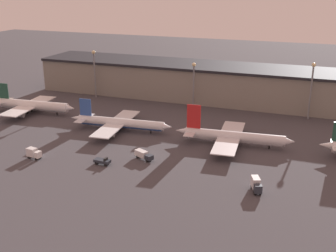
{
  "coord_description": "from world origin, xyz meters",
  "views": [
    {
      "loc": [
        53.07,
        -118.87,
        55.98
      ],
      "look_at": [
        2.96,
        15.98,
        6.0
      ],
      "focal_mm": 45.0,
      "sensor_mm": 36.0,
      "label": 1
    }
  ],
  "objects_px": {
    "airplane_1": "(119,123)",
    "service_vehicle_1": "(143,155)",
    "service_vehicle_4": "(34,153)",
    "service_vehicle_0": "(256,184)",
    "service_vehicle_2": "(102,161)",
    "airplane_0": "(31,105)",
    "airplane_2": "(232,137)"
  },
  "relations": [
    {
      "from": "airplane_2",
      "to": "service_vehicle_0",
      "type": "height_order",
      "value": "airplane_2"
    },
    {
      "from": "service_vehicle_0",
      "to": "service_vehicle_2",
      "type": "relative_size",
      "value": 1.14
    },
    {
      "from": "service_vehicle_4",
      "to": "service_vehicle_0",
      "type": "bearing_deg",
      "value": 10.03
    },
    {
      "from": "airplane_1",
      "to": "airplane_2",
      "type": "xyz_separation_m",
      "value": [
        44.92,
        -0.12,
        0.17
      ]
    },
    {
      "from": "airplane_2",
      "to": "service_vehicle_4",
      "type": "xyz_separation_m",
      "value": [
        -59.09,
        -34.69,
        -1.31
      ]
    },
    {
      "from": "airplane_1",
      "to": "airplane_2",
      "type": "distance_m",
      "value": 44.92
    },
    {
      "from": "service_vehicle_1",
      "to": "airplane_2",
      "type": "bearing_deg",
      "value": 66.78
    },
    {
      "from": "service_vehicle_0",
      "to": "service_vehicle_4",
      "type": "relative_size",
      "value": 1.2
    },
    {
      "from": "service_vehicle_2",
      "to": "airplane_1",
      "type": "bearing_deg",
      "value": 109.87
    },
    {
      "from": "airplane_2",
      "to": "service_vehicle_1",
      "type": "height_order",
      "value": "airplane_2"
    },
    {
      "from": "airplane_2",
      "to": "service_vehicle_4",
      "type": "bearing_deg",
      "value": -154.4
    },
    {
      "from": "airplane_0",
      "to": "service_vehicle_2",
      "type": "xyz_separation_m",
      "value": [
        56.39,
        -38.1,
        -2.4
      ]
    },
    {
      "from": "service_vehicle_1",
      "to": "service_vehicle_2",
      "type": "distance_m",
      "value": 13.57
    },
    {
      "from": "service_vehicle_4",
      "to": "airplane_0",
      "type": "bearing_deg",
      "value": 135.98
    },
    {
      "from": "airplane_0",
      "to": "service_vehicle_0",
      "type": "bearing_deg",
      "value": -25.19
    },
    {
      "from": "airplane_2",
      "to": "service_vehicle_2",
      "type": "height_order",
      "value": "airplane_2"
    },
    {
      "from": "airplane_0",
      "to": "service_vehicle_1",
      "type": "relative_size",
      "value": 5.72
    },
    {
      "from": "airplane_0",
      "to": "service_vehicle_2",
      "type": "relative_size",
      "value": 7.73
    },
    {
      "from": "airplane_1",
      "to": "service_vehicle_1",
      "type": "relative_size",
      "value": 5.71
    },
    {
      "from": "airplane_2",
      "to": "service_vehicle_4",
      "type": "distance_m",
      "value": 68.53
    },
    {
      "from": "airplane_1",
      "to": "airplane_0",
      "type": "bearing_deg",
      "value": 166.61
    },
    {
      "from": "service_vehicle_2",
      "to": "airplane_2",
      "type": "bearing_deg",
      "value": 44.02
    },
    {
      "from": "airplane_1",
      "to": "airplane_2",
      "type": "relative_size",
      "value": 0.99
    },
    {
      "from": "service_vehicle_0",
      "to": "service_vehicle_4",
      "type": "bearing_deg",
      "value": -109.81
    },
    {
      "from": "service_vehicle_1",
      "to": "service_vehicle_4",
      "type": "relative_size",
      "value": 1.42
    },
    {
      "from": "service_vehicle_2",
      "to": "service_vehicle_4",
      "type": "xyz_separation_m",
      "value": [
        -23.6,
        -3.78,
        0.81
      ]
    },
    {
      "from": "airplane_1",
      "to": "service_vehicle_0",
      "type": "relative_size",
      "value": 6.76
    },
    {
      "from": "airplane_2",
      "to": "service_vehicle_2",
      "type": "distance_m",
      "value": 47.11
    },
    {
      "from": "airplane_1",
      "to": "service_vehicle_1",
      "type": "height_order",
      "value": "airplane_1"
    },
    {
      "from": "airplane_2",
      "to": "service_vehicle_2",
      "type": "relative_size",
      "value": 7.78
    },
    {
      "from": "airplane_2",
      "to": "service_vehicle_1",
      "type": "bearing_deg",
      "value": -142.51
    },
    {
      "from": "airplane_0",
      "to": "service_vehicle_0",
      "type": "relative_size",
      "value": 6.77
    }
  ]
}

